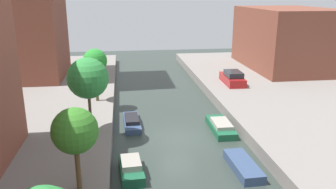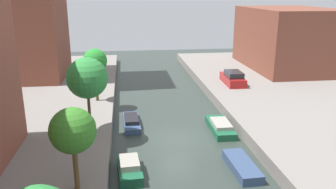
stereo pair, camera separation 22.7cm
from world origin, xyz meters
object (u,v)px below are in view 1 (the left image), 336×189
(low_block_right, at_px, (286,38))
(moored_boat_right_3, at_px, (221,126))
(moored_boat_left_3, at_px, (132,122))
(street_tree_2, at_px, (88,78))
(street_tree_3, at_px, (95,61))
(moored_boat_right_2, at_px, (243,166))
(parked_car, at_px, (233,78))
(moored_boat_left_2, at_px, (131,169))
(street_tree_1, at_px, (75,131))

(low_block_right, height_order, moored_boat_right_3, low_block_right)
(moored_boat_right_3, bearing_deg, low_block_right, 52.33)
(low_block_right, height_order, moored_boat_left_3, low_block_right)
(street_tree_2, bearing_deg, street_tree_3, 90.00)
(moored_boat_left_3, bearing_deg, low_block_right, 37.11)
(low_block_right, relative_size, moored_boat_right_2, 3.80)
(parked_car, xyz_separation_m, moored_boat_right_3, (-4.42, -10.77, -1.26))
(moored_boat_left_2, relative_size, moored_boat_right_3, 0.75)
(parked_car, bearing_deg, street_tree_3, -163.59)
(street_tree_1, distance_m, street_tree_3, 15.45)
(street_tree_2, xyz_separation_m, parked_car, (14.75, 11.81, -3.42))
(moored_boat_left_2, bearing_deg, low_block_right, 48.52)
(parked_car, distance_m, moored_boat_right_3, 11.71)
(parked_car, height_order, moored_boat_right_3, parked_car)
(moored_boat_right_2, bearing_deg, moored_boat_right_3, 86.28)
(street_tree_2, bearing_deg, moored_boat_left_3, 45.95)
(low_block_right, bearing_deg, moored_boat_right_2, -120.36)
(street_tree_2, relative_size, moored_boat_right_2, 1.39)
(moored_boat_left_2, height_order, moored_boat_right_3, moored_boat_left_2)
(street_tree_2, height_order, parked_car, street_tree_2)
(street_tree_2, distance_m, moored_boat_right_2, 12.30)
(street_tree_3, relative_size, moored_boat_right_3, 1.09)
(parked_car, bearing_deg, moored_boat_left_3, -143.54)
(street_tree_3, relative_size, moored_boat_left_2, 1.45)
(street_tree_3, bearing_deg, moored_boat_right_3, -31.88)
(street_tree_1, bearing_deg, moored_boat_right_3, 41.08)
(low_block_right, bearing_deg, street_tree_2, -141.63)
(street_tree_3, relative_size, moored_boat_right_2, 1.24)
(street_tree_2, distance_m, moored_boat_left_3, 6.50)
(moored_boat_right_3, bearing_deg, moored_boat_left_2, -140.53)
(parked_car, relative_size, moored_boat_right_3, 1.03)
(street_tree_2, bearing_deg, moored_boat_right_2, -29.14)
(parked_car, xyz_separation_m, moored_boat_left_2, (-11.97, -16.99, -1.18))
(street_tree_1, relative_size, parked_car, 0.96)
(low_block_right, xyz_separation_m, street_tree_2, (-24.52, -19.41, 0.08))
(moored_boat_left_3, height_order, moored_boat_right_2, moored_boat_left_3)
(street_tree_3, xyz_separation_m, moored_boat_left_2, (2.78, -12.65, -4.37))
(street_tree_3, relative_size, parked_car, 1.06)
(moored_boat_left_2, distance_m, moored_boat_right_3, 9.78)
(parked_car, xyz_separation_m, moored_boat_right_2, (-4.84, -17.34, -1.32))
(street_tree_1, distance_m, moored_boat_left_2, 5.51)
(low_block_right, xyz_separation_m, moored_boat_left_2, (-21.73, -24.59, -4.53))
(street_tree_3, bearing_deg, moored_boat_left_3, -53.89)
(street_tree_2, relative_size, moored_boat_right_3, 1.21)
(low_block_right, distance_m, moored_boat_left_3, 27.25)
(low_block_right, bearing_deg, street_tree_1, -131.84)
(low_block_right, distance_m, moored_boat_right_3, 23.66)
(parked_car, bearing_deg, low_block_right, 37.88)
(moored_boat_left_2, xyz_separation_m, moored_boat_right_2, (7.13, -0.35, -0.14))
(street_tree_1, xyz_separation_m, street_tree_3, (0.00, 15.44, 0.52))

